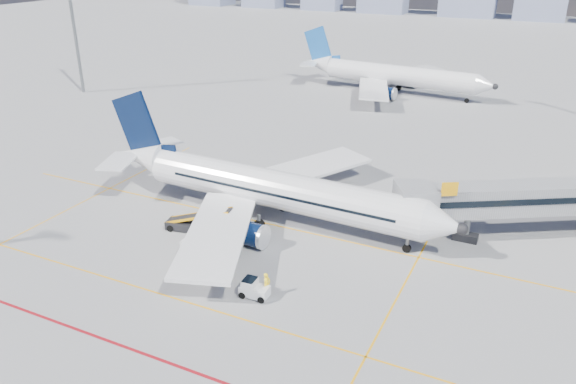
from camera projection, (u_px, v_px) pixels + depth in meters
name	position (u px, v px, depth m)	size (l,w,h in m)	color
ground	(228.00, 264.00, 46.62)	(420.00, 420.00, 0.00)	gray
apron_markings	(196.00, 286.00, 43.63)	(90.00, 35.12, 0.01)	orange
jet_bridge	(554.00, 198.00, 49.67)	(23.55, 15.78, 6.30)	gray
floodlight_mast_nw	(72.00, 14.00, 96.06)	(3.20, 0.61, 25.45)	slate
main_aircraft	(265.00, 188.00, 53.20)	(37.27, 32.46, 10.93)	silver
second_aircraft	(391.00, 75.00, 99.81)	(36.31, 31.59, 10.76)	silver
baggage_tug	(253.00, 288.00, 42.03)	(2.22, 1.41, 1.49)	silver
cargo_dolly	(201.00, 250.00, 46.64)	(3.46, 1.65, 1.87)	black
belt_loader	(192.00, 224.00, 51.91)	(6.52, 2.65, 2.61)	black
ramp_worker	(267.00, 284.00, 42.10)	(0.69, 0.45, 1.89)	yellow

